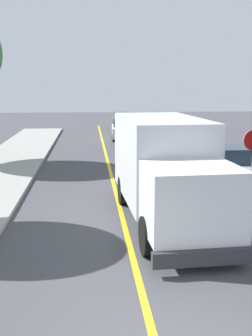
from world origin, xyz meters
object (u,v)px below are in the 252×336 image
(parked_car_near, at_px, (151,160))
(parked_car_mid, at_px, (138,139))
(parked_van_across, at_px, (235,167))
(box_truck, at_px, (165,166))
(parked_car_far, at_px, (123,129))
(parked_car_furthest, at_px, (124,121))

(parked_car_near, bearing_deg, parked_car_mid, 87.72)
(parked_van_across, bearing_deg, box_truck, -131.82)
(box_truck, bearing_deg, parked_car_near, 85.34)
(parked_car_far, bearing_deg, parked_car_mid, -86.19)
(parked_car_mid, distance_m, parked_car_far, 6.08)
(parked_car_mid, bearing_deg, parked_car_furthest, 89.06)
(parked_car_near, bearing_deg, parked_van_across, -30.06)
(parked_car_mid, xyz_separation_m, parked_car_far, (-0.40, 6.07, 0.00))
(box_truck, relative_size, parked_van_across, 1.64)
(parked_car_near, distance_m, parked_car_furthest, 20.72)
(parked_car_near, relative_size, parked_car_furthest, 0.99)
(parked_car_near, bearing_deg, parked_car_furthest, 88.58)
(parked_car_near, bearing_deg, parked_car_far, 90.45)
(parked_car_mid, xyz_separation_m, parked_car_furthest, (0.22, 13.23, 0.00))
(parked_car_mid, distance_m, parked_van_across, 9.93)
(box_truck, distance_m, parked_van_across, 5.91)
(box_truck, distance_m, parked_car_far, 19.88)
(parked_car_furthest, distance_m, parked_van_across, 22.85)
(parked_car_mid, bearing_deg, parked_car_near, -92.28)
(parked_car_near, relative_size, parked_van_across, 1.00)
(parked_car_near, xyz_separation_m, parked_car_far, (-0.11, 13.55, 0.00))
(box_truck, bearing_deg, parked_car_furthest, 87.82)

